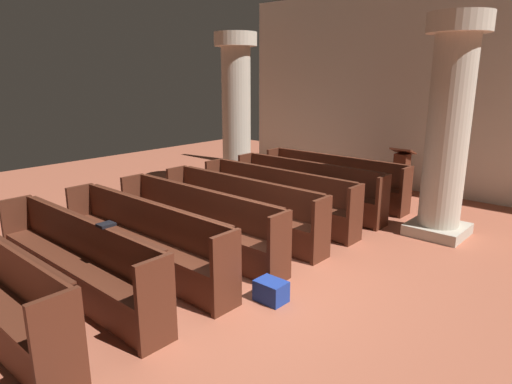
# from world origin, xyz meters

# --- Properties ---
(ground_plane) EXTENTS (19.20, 19.20, 0.00)m
(ground_plane) POSITION_xyz_m (0.00, 0.00, 0.00)
(ground_plane) COLOR #AD5B42
(back_wall) EXTENTS (10.00, 0.16, 4.50)m
(back_wall) POSITION_xyz_m (0.00, 6.08, 2.25)
(back_wall) COLOR silver
(back_wall) RESTS_ON ground
(pew_row_0) EXTENTS (3.28, 0.47, 0.95)m
(pew_row_0) POSITION_xyz_m (-1.20, 4.04, 0.50)
(pew_row_0) COLOR #562819
(pew_row_0) RESTS_ON ground
(pew_row_1) EXTENTS (3.28, 0.46, 0.95)m
(pew_row_1) POSITION_xyz_m (-1.20, 3.09, 0.50)
(pew_row_1) COLOR #562819
(pew_row_1) RESTS_ON ground
(pew_row_2) EXTENTS (3.28, 0.46, 0.95)m
(pew_row_2) POSITION_xyz_m (-1.20, 2.14, 0.50)
(pew_row_2) COLOR #562819
(pew_row_2) RESTS_ON ground
(pew_row_3) EXTENTS (3.28, 0.47, 0.95)m
(pew_row_3) POSITION_xyz_m (-1.20, 1.18, 0.50)
(pew_row_3) COLOR #562819
(pew_row_3) RESTS_ON ground
(pew_row_4) EXTENTS (3.28, 0.46, 0.95)m
(pew_row_4) POSITION_xyz_m (-1.20, 0.23, 0.50)
(pew_row_4) COLOR #562819
(pew_row_4) RESTS_ON ground
(pew_row_5) EXTENTS (3.28, 0.46, 0.95)m
(pew_row_5) POSITION_xyz_m (-1.20, -0.72, 0.50)
(pew_row_5) COLOR #562819
(pew_row_5) RESTS_ON ground
(pew_row_6) EXTENTS (3.28, 0.47, 0.95)m
(pew_row_6) POSITION_xyz_m (-1.20, -1.67, 0.50)
(pew_row_6) COLOR #562819
(pew_row_6) RESTS_ON ground
(pillar_aisle_side) EXTENTS (0.96, 0.96, 3.53)m
(pillar_aisle_side) POSITION_xyz_m (1.26, 3.41, 1.83)
(pillar_aisle_side) COLOR #B6AD9A
(pillar_aisle_side) RESTS_ON ground
(pillar_far_side) EXTENTS (0.96, 0.96, 3.53)m
(pillar_far_side) POSITION_xyz_m (-3.61, 3.61, 1.83)
(pillar_far_side) COLOR #B6AD9A
(pillar_far_side) RESTS_ON ground
(lectern) EXTENTS (0.48, 0.45, 1.08)m
(lectern) POSITION_xyz_m (-0.27, 5.33, 0.45)
(lectern) COLOR #492215
(lectern) RESTS_ON ground
(hymn_book) EXTENTS (0.15, 0.18, 0.03)m
(hymn_book) POSITION_xyz_m (-0.77, -1.49, 0.96)
(hymn_book) COLOR black
(hymn_book) RESTS_ON pew_row_6
(kneeler_box_blue) EXTENTS (0.36, 0.27, 0.26)m
(kneeler_box_blue) POSITION_xyz_m (0.64, -0.22, 0.13)
(kneeler_box_blue) COLOR navy
(kneeler_box_blue) RESTS_ON ground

